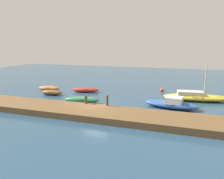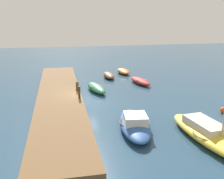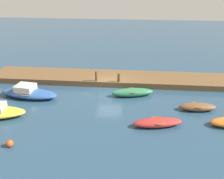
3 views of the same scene
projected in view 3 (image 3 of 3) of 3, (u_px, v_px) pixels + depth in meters
ground_plane at (109, 89)px, 27.20m from camera, size 84.00×84.00×0.00m
dock_platform at (111, 78)px, 29.03m from camera, size 25.49×3.83×0.58m
rowboat_red at (158, 122)px, 20.54m from camera, size 3.93×1.91×0.62m
rowboat_green at (132, 92)px, 25.47m from camera, size 4.12×1.99×0.73m
dinghy_brown at (198, 107)px, 22.86m from camera, size 3.15×1.30×0.64m
motorboat_blue at (28, 93)px, 25.22m from camera, size 5.73×2.67×1.20m
mooring_post_west at (119, 78)px, 27.13m from camera, size 0.26×0.26×0.88m
mooring_post_mid_west at (96, 76)px, 27.30m from camera, size 0.20×0.20×1.04m
marker_buoy at (10, 143)px, 18.17m from camera, size 0.49×0.49×0.49m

